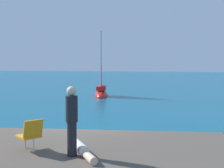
% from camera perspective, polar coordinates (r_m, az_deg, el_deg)
% --- Properties ---
extents(ground_plane, '(160.00, 160.00, 0.00)m').
position_cam_1_polar(ground_plane, '(11.63, -6.01, -11.30)').
color(ground_plane, '#0F5675').
extents(boulder_seaward, '(1.81, 1.99, 1.19)m').
position_cam_1_polar(boulder_seaward, '(9.92, 8.93, -14.10)').
color(boulder_seaward, brown).
rests_on(boulder_seaward, ground).
extents(boulder_inland, '(1.22, 1.15, 0.58)m').
position_cam_1_polar(boulder_inland, '(9.76, 15.63, -14.53)').
color(boulder_inland, '#4E483B').
rests_on(boulder_inland, ground).
extents(sailboat_near, '(1.66, 3.45, 6.28)m').
position_cam_1_polar(sailboat_near, '(26.91, -2.04, -1.63)').
color(sailboat_near, red).
rests_on(sailboat_near, ground).
extents(person_sunbather, '(1.09, 1.54, 0.25)m').
position_cam_1_polar(person_sunbather, '(7.43, -5.88, -11.93)').
color(person_sunbather, white).
rests_on(person_sunbather, shore_ledge).
extents(person_standing, '(0.28, 0.28, 1.62)m').
position_cam_1_polar(person_standing, '(7.07, -7.57, -6.53)').
color(person_standing, black).
rests_on(person_standing, shore_ledge).
extents(beach_chair, '(0.76, 0.75, 0.80)m').
position_cam_1_polar(beach_chair, '(7.71, -15.04, -8.93)').
color(beach_chair, orange).
rests_on(beach_chair, shore_ledge).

